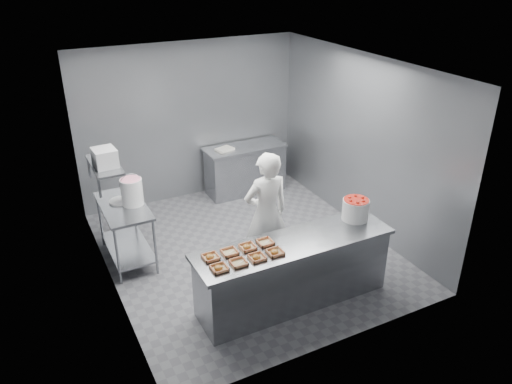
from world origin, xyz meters
TOP-DOWN VIEW (x-y plane):
  - floor at (0.00, 0.00)m, footprint 4.50×4.50m
  - ceiling at (0.00, 0.00)m, footprint 4.50×4.50m
  - wall_back at (0.00, 2.25)m, footprint 4.00×0.04m
  - wall_left at (-2.00, 0.00)m, footprint 0.04×4.50m
  - wall_right at (2.00, 0.00)m, footprint 0.04×4.50m
  - service_counter at (0.00, -1.35)m, footprint 2.60×0.70m
  - prep_table at (-1.65, 0.60)m, footprint 0.60×1.20m
  - back_counter at (0.90, 1.90)m, footprint 1.50×0.60m
  - wall_shelf at (-1.82, 0.60)m, footprint 0.35×0.90m
  - tray_0 at (-1.07, -1.48)m, footprint 0.19×0.18m
  - tray_1 at (-0.82, -1.48)m, footprint 0.19×0.18m
  - tray_2 at (-0.59, -1.48)m, footprint 0.19×0.18m
  - tray_3 at (-0.35, -1.48)m, footprint 0.19×0.18m
  - tray_4 at (-1.07, -1.22)m, footprint 0.19×0.18m
  - tray_5 at (-0.82, -1.22)m, footprint 0.19×0.18m
  - tray_6 at (-0.59, -1.22)m, footprint 0.19×0.18m
  - tray_7 at (-0.34, -1.22)m, footprint 0.19×0.18m
  - worker at (0.04, -0.54)m, footprint 0.66×0.44m
  - strawberry_tub at (1.01, -1.22)m, footprint 0.35×0.35m
  - glaze_bucket at (-1.51, 0.56)m, footprint 0.32×0.30m
  - bucket_lid at (-1.66, 0.72)m, footprint 0.31×0.31m
  - rag at (-1.65, 0.72)m, footprint 0.17×0.16m
  - appliance at (-1.82, 0.50)m, footprint 0.30×0.34m
  - paper_stack at (0.50, 1.90)m, footprint 0.35×0.29m

SIDE VIEW (x-z plane):
  - floor at x=0.00m, z-range 0.00..0.00m
  - back_counter at x=0.90m, z-range 0.00..0.90m
  - service_counter at x=0.00m, z-range 0.00..0.90m
  - prep_table at x=-1.65m, z-range 0.14..1.04m
  - worker at x=0.04m, z-range 0.00..1.79m
  - rag at x=-1.65m, z-range 0.90..0.92m
  - bucket_lid at x=-1.66m, z-range 0.90..0.92m
  - paper_stack at x=0.50m, z-range 0.90..0.94m
  - tray_1 at x=-0.82m, z-range 0.90..0.94m
  - tray_5 at x=-0.82m, z-range 0.90..0.94m
  - tray_7 at x=-0.34m, z-range 0.90..0.94m
  - tray_0 at x=-1.07m, z-range 0.89..0.95m
  - tray_2 at x=-0.59m, z-range 0.89..0.95m
  - tray_3 at x=-0.35m, z-range 0.89..0.95m
  - tray_4 at x=-1.07m, z-range 0.89..0.95m
  - tray_6 at x=-0.59m, z-range 0.89..0.95m
  - strawberry_tub at x=1.01m, z-range 0.91..1.20m
  - glaze_bucket at x=-1.51m, z-range 0.87..1.34m
  - wall_back at x=0.00m, z-range 0.00..2.80m
  - wall_left at x=-2.00m, z-range 0.00..2.80m
  - wall_right at x=2.00m, z-range 0.00..2.80m
  - wall_shelf at x=-1.82m, z-range 1.54..1.56m
  - appliance at x=-1.82m, z-range 1.56..1.81m
  - ceiling at x=0.00m, z-range 2.80..2.80m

